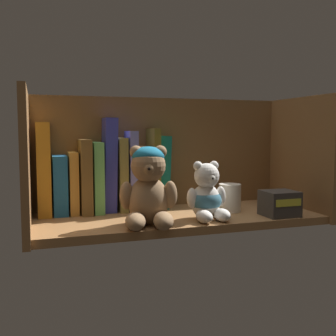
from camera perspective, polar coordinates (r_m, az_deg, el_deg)
shelf_board at (r=104.83cm, az=1.38°, el=-7.16°), size 71.51×27.56×2.00cm
shelf_back_panel at (r=116.26cm, az=-0.98°, el=1.75°), size 73.91×1.20×32.87cm
shelf_side_panel_left at (r=96.78cm, az=-19.46°, el=0.75°), size 1.60×29.96×32.87cm
shelf_side_panel_right at (r=119.89cm, az=18.10°, el=1.59°), size 1.60×29.96×32.87cm
book_0 at (r=108.69cm, az=-17.19°, el=-0.10°), size 3.37×12.90×23.69cm
book_1 at (r=109.28cm, az=-15.08°, el=-2.23°), size 3.55×12.10×15.29cm
book_2 at (r=109.45cm, az=-13.32°, el=-1.97°), size 2.25×11.65×16.08cm
book_3 at (r=109.55cm, az=-11.76°, el=-1.07°), size 2.81×14.53×19.39cm
book_4 at (r=109.98cm, az=-10.12°, el=-1.21°), size 2.58×13.12×18.63cm
book_5 at (r=110.19cm, az=-8.41°, el=0.48°), size 3.84×9.85×25.04cm
book_6 at (r=111.02cm, az=-6.77°, el=-0.82°), size 2.22×11.71×19.72cm
book_7 at (r=111.48cm, az=-5.42°, el=-0.32°), size 2.19×12.18×21.54cm
book_8 at (r=112.43cm, az=-3.85°, el=-1.32°), size 3.35×11.00×17.43cm
book_9 at (r=112.93cm, az=-2.42°, el=-0.05°), size 1.80×13.64×22.22cm
book_10 at (r=113.84cm, az=-1.03°, el=-0.52°), size 3.72×9.03×20.30cm
teddy_bear_larger at (r=91.83cm, az=-2.77°, el=-2.81°), size 13.84×14.26×18.27cm
teddy_bear_smaller at (r=99.04cm, az=5.48°, el=-4.03°), size 10.40×10.87×14.24cm
pillar_candle at (r=109.88cm, az=8.68°, el=-4.15°), size 5.91×5.91×7.41cm
small_product_box at (r=106.80cm, az=15.47°, el=-4.83°), size 8.37×7.81×6.37cm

